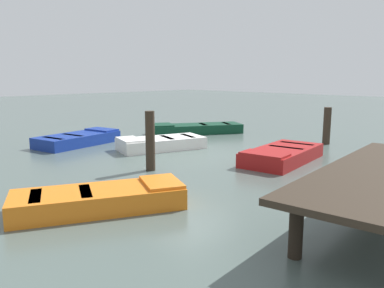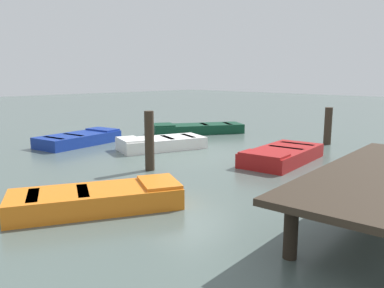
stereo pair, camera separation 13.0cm
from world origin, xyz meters
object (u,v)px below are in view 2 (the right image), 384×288
Objects in this scene: rowboat_red at (282,155)px; rowboat_orange at (98,198)px; rowboat_blue at (79,139)px; rowboat_white at (161,143)px; rowboat_dark_green at (197,128)px; mooring_piling_center at (149,141)px; mooring_piling_mid_right at (328,126)px; marker_buoy at (373,152)px.

rowboat_orange is (6.05, -0.28, -0.00)m from rowboat_red.
rowboat_white is (-1.56, 2.84, 0.00)m from rowboat_blue.
mooring_piling_center is (5.67, 3.76, 0.59)m from rowboat_dark_green.
mooring_piling_mid_right is (-3.75, -0.42, 0.47)m from rowboat_red.
mooring_piling_mid_right is 2.88m from marker_buoy.
marker_buoy is (-8.09, 2.14, 0.07)m from rowboat_orange.
marker_buoy reaches higher than rowboat_blue.
marker_buoy is (-2.03, 1.86, 0.07)m from rowboat_red.
marker_buoy is at bearing 144.70° from mooring_piling_center.
rowboat_blue is at bearing -61.16° from marker_buoy.
rowboat_red is 0.96× the size of rowboat_orange.
rowboat_dark_green is at bearing 59.48° from rowboat_orange.
rowboat_red is 3.98m from mooring_piling_center.
rowboat_red and rowboat_blue have the same top height.
rowboat_red is 1.02× the size of rowboat_white.
marker_buoy is at bearing 136.55° from rowboat_white.
rowboat_orange is at bearing -14.80° from marker_buoy.
rowboat_dark_green is (-2.27, -5.75, -0.00)m from rowboat_red.
marker_buoy is at bearing 118.39° from rowboat_dark_green.
rowboat_red is 4.25m from rowboat_white.
rowboat_blue is at bearing -75.48° from rowboat_red.
rowboat_orange is 7.01× the size of marker_buoy.
rowboat_blue and rowboat_white have the same top height.
marker_buoy reaches higher than rowboat_orange.
mooring_piling_mid_right is 2.86× the size of marker_buoy.
rowboat_orange is at bearing -126.82° from rowboat_blue.
rowboat_white is (-4.82, -3.79, 0.00)m from rowboat_orange.
mooring_piling_center reaches higher than marker_buoy.
rowboat_white is 6.19m from mooring_piling_mid_right.
rowboat_orange is 8.36m from marker_buoy.
mooring_piling_mid_right is (-1.48, 5.34, 0.47)m from rowboat_dark_green.
mooring_piling_mid_right is (-4.98, 3.65, 0.47)m from rowboat_white.
rowboat_dark_green is at bearing -23.40° from rowboat_blue.
mooring_piling_center is (3.40, -1.99, 0.59)m from rowboat_red.
mooring_piling_mid_right is (-9.80, -0.14, 0.47)m from rowboat_orange.
rowboat_orange is 2.45× the size of mooring_piling_mid_right.
rowboat_white is at bearing -136.19° from mooring_piling_center.
mooring_piling_center is at bearing 61.48° from rowboat_white.
mooring_piling_mid_right reaches higher than marker_buoy.
mooring_piling_center is 3.35× the size of marker_buoy.
marker_buoy is (0.24, 7.61, 0.07)m from rowboat_dark_green.
rowboat_white is 1.98× the size of mooring_piling_center.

